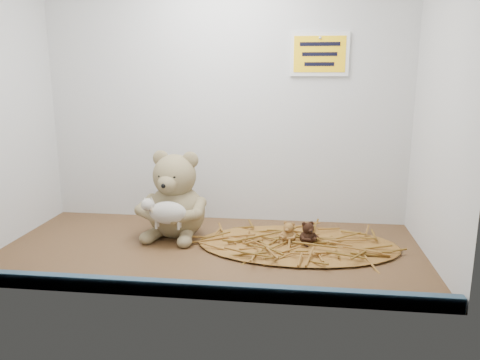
# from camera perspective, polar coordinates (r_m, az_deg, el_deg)

# --- Properties ---
(alcove_shell) EXTENTS (1.20, 0.60, 0.90)m
(alcove_shell) POSITION_cam_1_polar(r_m,az_deg,el_deg) (1.35, -3.20, 11.09)
(alcove_shell) COLOR #3C2314
(alcove_shell) RESTS_ON ground
(front_rail) EXTENTS (1.19, 0.02, 0.04)m
(front_rail) POSITION_cam_1_polar(r_m,az_deg,el_deg) (1.09, -6.52, -13.05)
(front_rail) COLOR #334D62
(front_rail) RESTS_ON shelf_floor
(straw_bed) EXTENTS (0.58, 0.34, 0.01)m
(straw_bed) POSITION_cam_1_polar(r_m,az_deg,el_deg) (1.38, 7.07, -7.78)
(straw_bed) COLOR brown
(straw_bed) RESTS_ON shelf_floor
(main_teddy) EXTENTS (0.24, 0.25, 0.26)m
(main_teddy) POSITION_cam_1_polar(r_m,az_deg,el_deg) (1.44, -7.83, -1.70)
(main_teddy) COLOR #8C7C56
(main_teddy) RESTS_ON shelf_floor
(toy_lamb) EXTENTS (0.14, 0.09, 0.09)m
(toy_lamb) POSITION_cam_1_polar(r_m,az_deg,el_deg) (1.36, -8.80, -3.97)
(toy_lamb) COLOR #B9B2A6
(toy_lamb) RESTS_ON main_teddy
(mini_teddy_tan) EXTENTS (0.07, 0.07, 0.06)m
(mini_teddy_tan) POSITION_cam_1_polar(r_m,az_deg,el_deg) (1.38, 5.98, -6.24)
(mini_teddy_tan) COLOR olive
(mini_teddy_tan) RESTS_ON straw_bed
(mini_teddy_brown) EXTENTS (0.08, 0.08, 0.07)m
(mini_teddy_brown) POSITION_cam_1_polar(r_m,az_deg,el_deg) (1.37, 8.26, -6.31)
(mini_teddy_brown) COLOR black
(mini_teddy_brown) RESTS_ON straw_bed
(wall_sign) EXTENTS (0.16, 0.01, 0.11)m
(wall_sign) POSITION_cam_1_polar(r_m,az_deg,el_deg) (1.53, 9.67, 14.88)
(wall_sign) COLOR #F1B70C
(wall_sign) RESTS_ON back_wall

